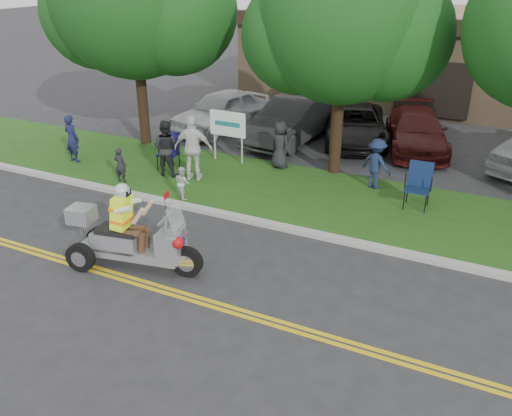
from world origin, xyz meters
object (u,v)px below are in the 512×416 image
at_px(spectator_adult_right, 193,148).
at_px(parked_car_mid, 356,125).
at_px(spectator_adult_left, 72,138).
at_px(parked_car_far_left, 222,111).
at_px(trike_scooter, 129,239).
at_px(parked_car_right, 416,131).
at_px(lawn_chair_a, 170,149).
at_px(spectator_adult_mid, 166,148).
at_px(parked_car_left, 292,121).
at_px(lawn_chair_b, 419,182).

distance_m(spectator_adult_right, parked_car_mid, 6.76).
height_order(spectator_adult_left, parked_car_far_left, spectator_adult_left).
distance_m(spectator_adult_left, parked_car_far_left, 6.01).
xyz_separation_m(trike_scooter, parked_car_right, (3.86, 10.91, -0.01)).
height_order(parked_car_mid, parked_car_right, parked_car_right).
distance_m(lawn_chair_a, spectator_adult_mid, 0.64).
relative_size(lawn_chair_a, parked_car_left, 0.24).
bearing_deg(parked_car_far_left, spectator_adult_right, -56.09).
bearing_deg(parked_car_far_left, lawn_chair_a, -67.64).
bearing_deg(parked_car_far_left, lawn_chair_b, -13.59).
bearing_deg(parked_car_mid, spectator_adult_mid, -142.95).
bearing_deg(spectator_adult_right, lawn_chair_a, -38.62).
bearing_deg(spectator_adult_mid, lawn_chair_b, -178.05).
bearing_deg(trike_scooter, spectator_adult_right, 95.85).
height_order(lawn_chair_b, spectator_adult_mid, spectator_adult_mid).
bearing_deg(parked_car_mid, parked_car_left, -173.82).
bearing_deg(parked_car_left, trike_scooter, -82.45).
bearing_deg(parked_car_left, lawn_chair_b, -31.77).
relative_size(lawn_chair_a, spectator_adult_right, 0.58).
bearing_deg(lawn_chair_b, spectator_adult_left, -175.14).
bearing_deg(parked_car_mid, parked_car_far_left, 170.48).
distance_m(spectator_adult_mid, spectator_adult_right, 0.95).
height_order(trike_scooter, spectator_adult_right, spectator_adult_right).
distance_m(trike_scooter, spectator_adult_mid, 5.32).
relative_size(spectator_adult_right, parked_car_mid, 0.42).
xyz_separation_m(lawn_chair_b, spectator_adult_right, (-6.33, -0.99, 0.30)).
distance_m(spectator_adult_left, parked_car_left, 7.61).
xyz_separation_m(trike_scooter, parked_car_left, (-0.39, 9.81, 0.10)).
xyz_separation_m(trike_scooter, spectator_adult_left, (-5.77, 4.44, 0.19)).
bearing_deg(spectator_adult_mid, spectator_adult_left, -0.69).
height_order(lawn_chair_b, parked_car_mid, lawn_chair_b).
relative_size(spectator_adult_mid, parked_car_right, 0.37).
bearing_deg(spectator_adult_left, parked_car_right, -138.25).
distance_m(spectator_adult_mid, parked_car_far_left, 5.29).
xyz_separation_m(lawn_chair_a, spectator_adult_right, (1.20, -0.49, 0.34)).
height_order(trike_scooter, parked_car_left, trike_scooter).
xyz_separation_m(spectator_adult_left, parked_car_right, (9.63, 6.47, -0.20)).
xyz_separation_m(spectator_adult_right, parked_car_mid, (3.13, 5.98, -0.43)).
distance_m(trike_scooter, parked_car_left, 9.82).
bearing_deg(spectator_adult_left, spectator_adult_mid, -166.66).
bearing_deg(trike_scooter, lawn_chair_a, 105.67).
distance_m(trike_scooter, parked_car_far_left, 10.51).
height_order(spectator_adult_mid, parked_car_far_left, spectator_adult_mid).
height_order(lawn_chair_a, parked_car_left, parked_car_left).
bearing_deg(spectator_adult_right, lawn_chair_b, 172.59).
bearing_deg(lawn_chair_a, lawn_chair_b, -5.02).
xyz_separation_m(spectator_adult_right, parked_car_left, (1.03, 4.99, -0.29)).
relative_size(trike_scooter, parked_car_far_left, 0.66).
bearing_deg(spectator_adult_mid, parked_car_left, -117.54).
distance_m(spectator_adult_mid, parked_car_left, 5.42).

